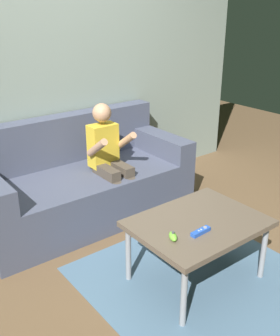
% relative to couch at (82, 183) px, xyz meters
% --- Properties ---
extents(ground_plane, '(8.55, 8.55, 0.00)m').
position_rel_couch_xyz_m(ground_plane, '(-0.05, -1.12, -0.29)').
color(ground_plane, brown).
extents(wall_back, '(4.27, 0.05, 2.50)m').
position_rel_couch_xyz_m(wall_back, '(-0.05, 0.39, 0.96)').
color(wall_back, gray).
rests_on(wall_back, ground).
extents(couch, '(1.76, 0.80, 0.81)m').
position_rel_couch_xyz_m(couch, '(0.00, 0.00, 0.00)').
color(couch, '#474C60').
rests_on(couch, ground).
extents(person_seated_on_couch, '(0.33, 0.40, 0.96)m').
position_rel_couch_xyz_m(person_seated_on_couch, '(0.17, -0.18, 0.26)').
color(person_seated_on_couch, '#4C4238').
rests_on(person_seated_on_couch, ground).
extents(coffee_table, '(0.81, 0.62, 0.43)m').
position_rel_couch_xyz_m(coffee_table, '(0.14, -1.21, 0.10)').
color(coffee_table, brown).
rests_on(coffee_table, ground).
extents(area_rug, '(1.36, 1.29, 0.01)m').
position_rel_couch_xyz_m(area_rug, '(0.14, -1.21, -0.28)').
color(area_rug, slate).
rests_on(area_rug, ground).
extents(game_remote_blue_near_edge, '(0.14, 0.04, 0.03)m').
position_rel_couch_xyz_m(game_remote_blue_near_edge, '(0.05, -1.32, 0.16)').
color(game_remote_blue_near_edge, blue).
rests_on(game_remote_blue_near_edge, coffee_table).
extents(nunchuk_lime, '(0.08, 0.10, 0.05)m').
position_rel_couch_xyz_m(nunchuk_lime, '(-0.12, -1.27, 0.16)').
color(nunchuk_lime, '#72C638').
rests_on(nunchuk_lime, coffee_table).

